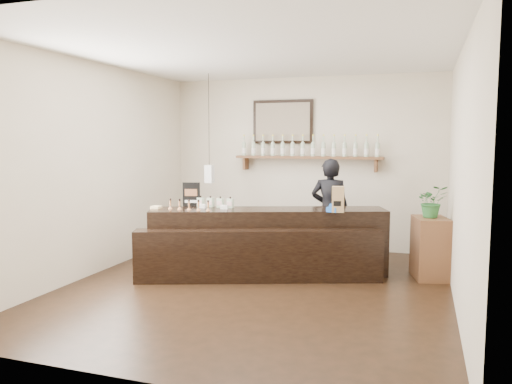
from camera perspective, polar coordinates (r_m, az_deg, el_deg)
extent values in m
plane|color=black|center=(6.14, -0.06, -10.89)|extent=(5.00, 5.00, 0.00)
plane|color=beige|center=(8.30, 5.45, 3.31)|extent=(4.50, 0.00, 4.50)
plane|color=beige|center=(3.62, -12.77, -0.26)|extent=(4.50, 0.00, 4.50)
plane|color=beige|center=(6.94, -17.98, 2.53)|extent=(0.00, 5.00, 5.00)
plane|color=beige|center=(5.60, 22.33, 1.60)|extent=(0.00, 5.00, 5.00)
plane|color=white|center=(5.97, -0.07, 15.79)|extent=(5.00, 5.00, 0.00)
cube|color=#57331E|center=(8.14, 5.93, 3.96)|extent=(2.40, 0.25, 0.04)
cube|color=#57331E|center=(8.48, -1.19, 3.26)|extent=(0.04, 0.20, 0.20)
cube|color=#57331E|center=(8.01, 13.54, 2.93)|extent=(0.04, 0.20, 0.20)
cube|color=black|center=(8.35, 3.08, 8.01)|extent=(1.02, 0.04, 0.72)
cube|color=#4E4032|center=(8.33, 3.04, 8.02)|extent=(0.92, 0.01, 0.62)
cube|color=white|center=(7.86, -5.35, 2.07)|extent=(0.12, 0.12, 0.28)
cylinder|color=black|center=(7.85, -5.41, 8.23)|extent=(0.01, 0.01, 1.41)
cylinder|color=#B1C8A7|center=(8.45, -1.39, 4.89)|extent=(0.07, 0.07, 0.20)
cone|color=#B1C8A7|center=(8.45, -1.39, 5.75)|extent=(0.07, 0.07, 0.05)
cylinder|color=#B1C8A7|center=(8.45, -1.39, 6.16)|extent=(0.02, 0.02, 0.07)
cylinder|color=gold|center=(8.45, -1.39, 6.48)|extent=(0.03, 0.03, 0.02)
cylinder|color=white|center=(8.45, -1.39, 4.75)|extent=(0.07, 0.07, 0.09)
cylinder|color=#B1C8A7|center=(8.39, -0.30, 4.88)|extent=(0.07, 0.07, 0.20)
cone|color=#B1C8A7|center=(8.39, -0.30, 5.75)|extent=(0.07, 0.07, 0.05)
cylinder|color=#B1C8A7|center=(8.39, -0.30, 6.16)|extent=(0.02, 0.02, 0.07)
cylinder|color=gold|center=(8.39, -0.30, 6.48)|extent=(0.03, 0.03, 0.02)
cylinder|color=white|center=(8.39, -0.30, 4.75)|extent=(0.07, 0.07, 0.09)
cylinder|color=#B1C8A7|center=(8.34, 0.81, 4.88)|extent=(0.07, 0.07, 0.20)
cone|color=#B1C8A7|center=(8.34, 0.81, 5.75)|extent=(0.07, 0.07, 0.05)
cylinder|color=#B1C8A7|center=(8.34, 0.81, 6.16)|extent=(0.02, 0.02, 0.07)
cylinder|color=gold|center=(8.34, 0.81, 6.48)|extent=(0.03, 0.03, 0.02)
cylinder|color=white|center=(8.34, 0.81, 4.74)|extent=(0.07, 0.07, 0.09)
cylinder|color=#B1C8A7|center=(8.29, 1.93, 4.87)|extent=(0.07, 0.07, 0.20)
cone|color=#B1C8A7|center=(8.29, 1.93, 5.75)|extent=(0.07, 0.07, 0.05)
cylinder|color=#B1C8A7|center=(8.29, 1.93, 6.16)|extent=(0.02, 0.02, 0.07)
cylinder|color=gold|center=(8.29, 1.93, 6.48)|extent=(0.03, 0.03, 0.02)
cylinder|color=white|center=(8.29, 1.93, 4.73)|extent=(0.07, 0.07, 0.09)
cylinder|color=#B1C8A7|center=(8.24, 3.06, 4.86)|extent=(0.07, 0.07, 0.20)
cone|color=#B1C8A7|center=(8.24, 3.06, 5.74)|extent=(0.07, 0.07, 0.05)
cylinder|color=#B1C8A7|center=(8.24, 3.07, 6.16)|extent=(0.02, 0.02, 0.07)
cylinder|color=gold|center=(8.24, 3.07, 6.48)|extent=(0.03, 0.03, 0.02)
cylinder|color=white|center=(8.24, 3.06, 4.71)|extent=(0.07, 0.07, 0.09)
cylinder|color=#B1C8A7|center=(8.20, 4.20, 4.84)|extent=(0.07, 0.07, 0.20)
cone|color=#B1C8A7|center=(8.20, 4.21, 5.73)|extent=(0.07, 0.07, 0.05)
cylinder|color=#B1C8A7|center=(8.20, 4.21, 6.15)|extent=(0.02, 0.02, 0.07)
cylinder|color=gold|center=(8.20, 4.22, 6.48)|extent=(0.03, 0.03, 0.02)
cylinder|color=white|center=(8.20, 4.20, 4.70)|extent=(0.07, 0.07, 0.09)
cylinder|color=#B1C8A7|center=(8.16, 5.36, 4.83)|extent=(0.07, 0.07, 0.20)
cone|color=#B1C8A7|center=(8.16, 5.37, 5.72)|extent=(0.07, 0.07, 0.05)
cylinder|color=#B1C8A7|center=(8.16, 5.37, 6.14)|extent=(0.02, 0.02, 0.07)
cylinder|color=gold|center=(8.16, 5.38, 6.47)|extent=(0.03, 0.03, 0.02)
cylinder|color=white|center=(8.16, 5.36, 4.68)|extent=(0.07, 0.07, 0.09)
cylinder|color=#B1C8A7|center=(8.12, 6.53, 4.81)|extent=(0.07, 0.07, 0.20)
cone|color=#B1C8A7|center=(8.12, 6.54, 5.70)|extent=(0.07, 0.07, 0.05)
cylinder|color=#B1C8A7|center=(8.12, 6.54, 6.13)|extent=(0.02, 0.02, 0.07)
cylinder|color=gold|center=(8.12, 6.55, 6.46)|extent=(0.03, 0.03, 0.02)
cylinder|color=white|center=(8.12, 6.52, 4.66)|extent=(0.07, 0.07, 0.09)
cylinder|color=#B1C8A7|center=(8.09, 7.70, 4.79)|extent=(0.07, 0.07, 0.20)
cone|color=#B1C8A7|center=(8.09, 7.72, 5.69)|extent=(0.07, 0.07, 0.05)
cylinder|color=#B1C8A7|center=(8.09, 7.72, 6.11)|extent=(0.02, 0.02, 0.07)
cylinder|color=gold|center=(8.09, 7.73, 6.45)|extent=(0.03, 0.03, 0.02)
cylinder|color=white|center=(8.09, 7.70, 4.64)|extent=(0.07, 0.07, 0.09)
cylinder|color=#B1C8A7|center=(8.06, 8.89, 4.77)|extent=(0.07, 0.07, 0.20)
cone|color=#B1C8A7|center=(8.06, 8.90, 5.67)|extent=(0.07, 0.07, 0.05)
cylinder|color=#B1C8A7|center=(8.06, 8.91, 6.10)|extent=(0.02, 0.02, 0.07)
cylinder|color=gold|center=(8.06, 8.92, 6.43)|extent=(0.03, 0.03, 0.02)
cylinder|color=white|center=(8.06, 8.89, 4.62)|extent=(0.07, 0.07, 0.09)
cylinder|color=#B1C8A7|center=(8.03, 10.08, 4.74)|extent=(0.07, 0.07, 0.20)
cone|color=#B1C8A7|center=(8.03, 10.10, 5.65)|extent=(0.07, 0.07, 0.05)
cylinder|color=#B1C8A7|center=(8.03, 10.11, 6.08)|extent=(0.02, 0.02, 0.07)
cylinder|color=gold|center=(8.03, 10.11, 6.41)|extent=(0.03, 0.03, 0.02)
cylinder|color=white|center=(8.03, 10.08, 4.60)|extent=(0.07, 0.07, 0.09)
cylinder|color=#B1C8A7|center=(8.01, 11.28, 4.72)|extent=(0.07, 0.07, 0.20)
cone|color=#B1C8A7|center=(8.01, 11.30, 5.62)|extent=(0.07, 0.07, 0.05)
cylinder|color=#B1C8A7|center=(8.01, 11.31, 6.05)|extent=(0.02, 0.02, 0.07)
cylinder|color=gold|center=(8.01, 11.32, 6.39)|extent=(0.03, 0.03, 0.02)
cylinder|color=white|center=(8.01, 11.28, 4.57)|extent=(0.07, 0.07, 0.09)
cylinder|color=#B1C8A7|center=(7.99, 12.49, 4.69)|extent=(0.07, 0.07, 0.20)
cone|color=#B1C8A7|center=(7.99, 12.51, 5.60)|extent=(0.07, 0.07, 0.05)
cylinder|color=#B1C8A7|center=(7.99, 12.52, 6.03)|extent=(0.02, 0.02, 0.07)
cylinder|color=gold|center=(7.99, 12.53, 6.36)|extent=(0.03, 0.03, 0.02)
cylinder|color=white|center=(7.99, 12.49, 4.54)|extent=(0.07, 0.07, 0.09)
cylinder|color=#B1C8A7|center=(7.97, 13.71, 4.66)|extent=(0.07, 0.07, 0.20)
cone|color=#B1C8A7|center=(7.97, 13.73, 5.57)|extent=(0.07, 0.07, 0.05)
cylinder|color=#B1C8A7|center=(7.97, 13.74, 6.00)|extent=(0.02, 0.02, 0.07)
cylinder|color=gold|center=(7.97, 13.75, 6.34)|extent=(0.03, 0.03, 0.02)
cylinder|color=white|center=(7.97, 13.70, 4.51)|extent=(0.07, 0.07, 0.09)
cube|color=black|center=(6.70, 1.39, -5.63)|extent=(3.11, 1.56, 0.87)
cube|color=black|center=(6.34, 0.28, -7.28)|extent=(3.02, 1.30, 0.66)
cube|color=white|center=(6.74, -6.18, -1.61)|extent=(0.10, 0.04, 0.05)
cube|color=white|center=(6.62, -3.66, -1.74)|extent=(0.10, 0.04, 0.05)
cube|color=#DABD85|center=(6.85, -11.30, -3.08)|extent=(0.12, 0.12, 0.12)
cube|color=#DABD85|center=(6.83, -11.32, -2.09)|extent=(0.12, 0.12, 0.12)
cube|color=#B1C8A7|center=(6.92, -6.34, -1.15)|extent=(0.08, 0.08, 0.13)
cube|color=beige|center=(6.88, -6.48, -1.19)|extent=(0.07, 0.00, 0.06)
cylinder|color=black|center=(6.91, -6.35, -0.54)|extent=(0.02, 0.02, 0.03)
cube|color=#B1C8A7|center=(6.86, -5.23, -1.20)|extent=(0.08, 0.08, 0.13)
cube|color=beige|center=(6.82, -5.37, -1.24)|extent=(0.07, 0.00, 0.06)
cylinder|color=black|center=(6.85, -5.23, -0.59)|extent=(0.02, 0.02, 0.03)
cube|color=#B1C8A7|center=(6.80, -4.10, -1.25)|extent=(0.08, 0.08, 0.13)
cube|color=beige|center=(6.76, -4.23, -1.30)|extent=(0.07, 0.00, 0.06)
cylinder|color=black|center=(6.79, -4.10, -0.63)|extent=(0.02, 0.02, 0.03)
cube|color=#B1C8A7|center=(6.75, -2.95, -1.31)|extent=(0.08, 0.08, 0.13)
cube|color=beige|center=(6.71, -3.08, -1.35)|extent=(0.07, 0.00, 0.06)
cylinder|color=black|center=(6.74, -2.95, -0.68)|extent=(0.02, 0.02, 0.03)
cylinder|color=#AE6B3B|center=(6.74, -9.75, -2.84)|extent=(0.07, 0.07, 0.20)
cone|color=#AE6B3B|center=(6.72, -9.77, -1.77)|extent=(0.07, 0.07, 0.05)
cylinder|color=#AE6B3B|center=(6.71, -9.78, -1.26)|extent=(0.02, 0.02, 0.07)
cylinder|color=black|center=(6.71, -9.79, -0.86)|extent=(0.03, 0.03, 0.03)
cylinder|color=white|center=(6.74, -9.75, -3.01)|extent=(0.07, 0.07, 0.09)
cylinder|color=#AE6B3B|center=(6.68, -8.71, -2.90)|extent=(0.07, 0.07, 0.20)
cone|color=#AE6B3B|center=(6.66, -8.73, -1.82)|extent=(0.07, 0.07, 0.05)
cylinder|color=#AE6B3B|center=(6.65, -8.74, -1.31)|extent=(0.02, 0.02, 0.07)
cylinder|color=black|center=(6.64, -8.74, -0.91)|extent=(0.03, 0.03, 0.03)
cylinder|color=white|center=(6.68, -8.71, -3.07)|extent=(0.07, 0.07, 0.09)
cylinder|color=#AE6B3B|center=(6.61, -7.65, -2.97)|extent=(0.07, 0.07, 0.20)
cone|color=#AE6B3B|center=(6.60, -7.67, -1.88)|extent=(0.07, 0.07, 0.05)
cylinder|color=#AE6B3B|center=(6.59, -7.68, -1.36)|extent=(0.02, 0.02, 0.07)
cylinder|color=black|center=(6.58, -7.68, -0.95)|extent=(0.03, 0.03, 0.03)
cylinder|color=white|center=(6.62, -7.65, -3.14)|extent=(0.07, 0.07, 0.09)
cylinder|color=#AE6B3B|center=(6.56, -6.57, -3.03)|extent=(0.07, 0.07, 0.20)
cone|color=#AE6B3B|center=(6.54, -6.59, -1.93)|extent=(0.07, 0.07, 0.05)
cylinder|color=#AE6B3B|center=(6.53, -6.59, -1.41)|extent=(0.02, 0.02, 0.07)
cylinder|color=black|center=(6.52, -6.60, -1.00)|extent=(0.03, 0.03, 0.03)
cylinder|color=white|center=(6.56, -6.57, -3.21)|extent=(0.07, 0.07, 0.09)
cylinder|color=#AE6B3B|center=(6.50, -5.48, -3.10)|extent=(0.07, 0.07, 0.20)
cone|color=#AE6B3B|center=(6.48, -5.49, -1.99)|extent=(0.07, 0.07, 0.05)
cylinder|color=#AE6B3B|center=(6.47, -5.49, -1.47)|extent=(0.02, 0.02, 0.07)
cylinder|color=black|center=(6.47, -5.50, -1.05)|extent=(0.03, 0.03, 0.03)
cylinder|color=white|center=(6.50, -5.48, -3.28)|extent=(0.07, 0.07, 0.09)
cube|color=black|center=(6.91, -7.40, -0.28)|extent=(0.23, 0.08, 0.33)
cube|color=brown|center=(6.90, -7.45, -0.06)|extent=(0.17, 0.05, 0.09)
cube|color=white|center=(6.91, -7.43, -1.08)|extent=(0.17, 0.05, 0.04)
cube|color=#957448|center=(6.39, 9.36, -0.83)|extent=(0.16, 0.13, 0.33)
cube|color=black|center=(6.34, 9.27, -1.31)|extent=(0.09, 0.01, 0.07)
cube|color=blue|center=(6.40, 8.67, -2.02)|extent=(0.15, 0.09, 0.06)
cylinder|color=blue|center=(6.39, 8.67, -1.61)|extent=(0.08, 0.05, 0.07)
cube|color=#57331E|center=(6.85, 19.28, -6.04)|extent=(0.52, 0.62, 0.79)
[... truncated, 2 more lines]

